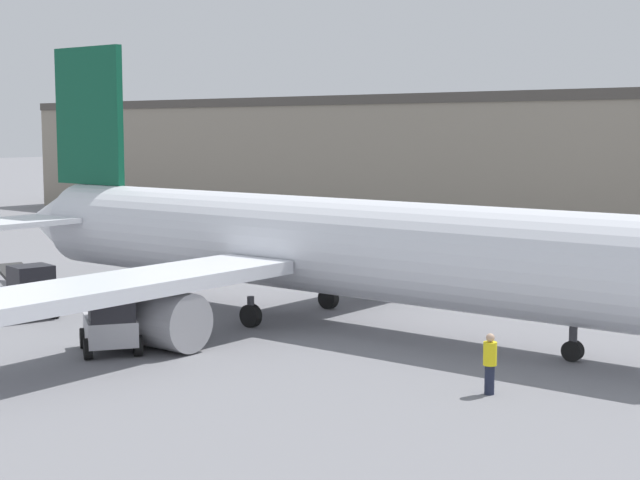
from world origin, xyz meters
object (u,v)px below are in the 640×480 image
baggage_tug (111,322)px  belt_loader_truck (26,293)px  airplane (301,244)px  ground_crew_worker (490,362)px

baggage_tug → belt_loader_truck: 8.07m
baggage_tug → belt_loader_truck: (-7.89, 1.71, -0.06)m
airplane → baggage_tug: 9.14m
baggage_tug → belt_loader_truck: size_ratio=0.94×
airplane → ground_crew_worker: airplane is taller
baggage_tug → belt_loader_truck: bearing=-160.4°
ground_crew_worker → belt_loader_truck: size_ratio=0.54×
airplane → baggage_tug: bearing=-98.3°
ground_crew_worker → airplane: bearing=-157.9°
airplane → belt_loader_truck: 11.53m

